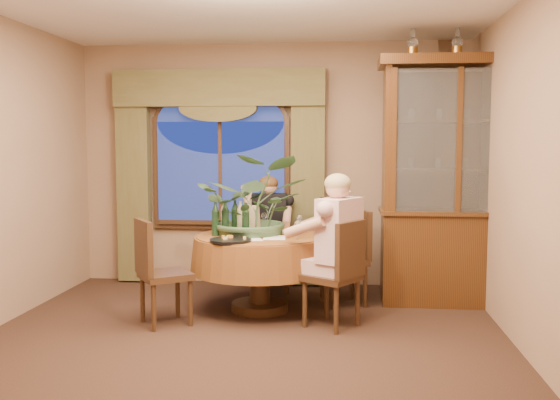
# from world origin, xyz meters

# --- Properties ---
(floor) EXTENTS (5.00, 5.00, 0.00)m
(floor) POSITION_xyz_m (0.00, 0.00, 0.00)
(floor) COLOR black
(floor) RESTS_ON ground
(wall_back) EXTENTS (4.50, 0.00, 4.50)m
(wall_back) POSITION_xyz_m (0.00, 2.50, 1.40)
(wall_back) COLOR #88684D
(wall_back) RESTS_ON ground
(wall_right) EXTENTS (0.00, 5.00, 5.00)m
(wall_right) POSITION_xyz_m (2.25, 0.00, 1.40)
(wall_right) COLOR #88684D
(wall_right) RESTS_ON ground
(window) EXTENTS (1.62, 0.10, 1.32)m
(window) POSITION_xyz_m (-0.60, 2.43, 1.30)
(window) COLOR navy
(window) RESTS_ON wall_back
(arched_transom) EXTENTS (1.60, 0.06, 0.44)m
(arched_transom) POSITION_xyz_m (-0.60, 2.43, 2.08)
(arched_transom) COLOR navy
(arched_transom) RESTS_ON wall_back
(drapery_left) EXTENTS (0.38, 0.14, 2.32)m
(drapery_left) POSITION_xyz_m (-1.63, 2.38, 1.18)
(drapery_left) COLOR #4C4823
(drapery_left) RESTS_ON floor
(drapery_right) EXTENTS (0.38, 0.14, 2.32)m
(drapery_right) POSITION_xyz_m (0.43, 2.38, 1.18)
(drapery_right) COLOR #4C4823
(drapery_right) RESTS_ON floor
(swag_valance) EXTENTS (2.45, 0.16, 0.42)m
(swag_valance) POSITION_xyz_m (-0.60, 2.35, 2.28)
(swag_valance) COLOR #4C4823
(swag_valance) RESTS_ON wall_back
(dining_table) EXTENTS (1.76, 1.76, 0.75)m
(dining_table) POSITION_xyz_m (0.03, 1.25, 0.38)
(dining_table) COLOR maroon
(dining_table) RESTS_ON floor
(china_cabinet) EXTENTS (1.55, 0.61, 2.52)m
(china_cabinet) POSITION_xyz_m (1.96, 1.75, 1.26)
(china_cabinet) COLOR #371F0F
(china_cabinet) RESTS_ON floor
(oil_lamp_left) EXTENTS (0.11, 0.11, 0.34)m
(oil_lamp_left) POSITION_xyz_m (1.52, 1.75, 2.69)
(oil_lamp_left) COLOR #A5722D
(oil_lamp_left) RESTS_ON china_cabinet
(oil_lamp_center) EXTENTS (0.11, 0.11, 0.34)m
(oil_lamp_center) POSITION_xyz_m (1.96, 1.75, 2.69)
(oil_lamp_center) COLOR #A5722D
(oil_lamp_center) RESTS_ON china_cabinet
(oil_lamp_right) EXTENTS (0.11, 0.11, 0.34)m
(oil_lamp_right) POSITION_xyz_m (2.40, 1.75, 2.69)
(oil_lamp_right) COLOR #A5722D
(oil_lamp_right) RESTS_ON china_cabinet
(chair_right) EXTENTS (0.58, 0.58, 0.96)m
(chair_right) POSITION_xyz_m (0.74, 0.78, 0.48)
(chair_right) COLOR black
(chair_right) RESTS_ON floor
(chair_back_right) EXTENTS (0.55, 0.55, 0.96)m
(chair_back_right) POSITION_xyz_m (0.84, 1.57, 0.48)
(chair_back_right) COLOR black
(chair_back_right) RESTS_ON floor
(chair_back) EXTENTS (0.44, 0.44, 0.96)m
(chair_back) POSITION_xyz_m (0.06, 2.16, 0.48)
(chair_back) COLOR black
(chair_back) RESTS_ON floor
(chair_front_left) EXTENTS (0.58, 0.58, 0.96)m
(chair_front_left) POSITION_xyz_m (-0.76, 0.70, 0.48)
(chair_front_left) COLOR black
(chair_front_left) RESTS_ON floor
(person_pink) EXTENTS (0.65, 0.66, 1.39)m
(person_pink) POSITION_xyz_m (0.81, 0.79, 0.69)
(person_pink) COLOR beige
(person_pink) RESTS_ON floor
(person_back) EXTENTS (0.47, 0.44, 1.29)m
(person_back) POSITION_xyz_m (-0.00, 2.19, 0.64)
(person_back) COLOR black
(person_back) RESTS_ON floor
(person_scarf) EXTENTS (0.61, 0.62, 1.28)m
(person_scarf) POSITION_xyz_m (0.80, 1.78, 0.64)
(person_scarf) COLOR black
(person_scarf) RESTS_ON floor
(stoneware_vase) EXTENTS (0.15, 0.15, 0.28)m
(stoneware_vase) POSITION_xyz_m (-0.05, 1.34, 0.89)
(stoneware_vase) COLOR #8C7C5C
(stoneware_vase) RESTS_ON dining_table
(centerpiece_plant) EXTENTS (1.07, 1.19, 0.93)m
(centerpiece_plant) POSITION_xyz_m (-0.04, 1.36, 1.41)
(centerpiece_plant) COLOR #3B5B39
(centerpiece_plant) RESTS_ON dining_table
(olive_bowl) EXTENTS (0.15, 0.15, 0.05)m
(olive_bowl) POSITION_xyz_m (0.09, 1.18, 0.77)
(olive_bowl) COLOR brown
(olive_bowl) RESTS_ON dining_table
(cheese_platter) EXTENTS (0.38, 0.38, 0.02)m
(cheese_platter) POSITION_xyz_m (-0.19, 0.84, 0.76)
(cheese_platter) COLOR black
(cheese_platter) RESTS_ON dining_table
(wine_bottle_0) EXTENTS (0.07, 0.07, 0.33)m
(wine_bottle_0) POSITION_xyz_m (-0.24, 1.40, 0.92)
(wine_bottle_0) COLOR black
(wine_bottle_0) RESTS_ON dining_table
(wine_bottle_1) EXTENTS (0.07, 0.07, 0.33)m
(wine_bottle_1) POSITION_xyz_m (-0.35, 1.34, 0.92)
(wine_bottle_1) COLOR tan
(wine_bottle_1) RESTS_ON dining_table
(wine_bottle_2) EXTENTS (0.07, 0.07, 0.33)m
(wine_bottle_2) POSITION_xyz_m (-0.10, 1.15, 0.92)
(wine_bottle_2) COLOR black
(wine_bottle_2) RESTS_ON dining_table
(wine_bottle_3) EXTENTS (0.07, 0.07, 0.33)m
(wine_bottle_3) POSITION_xyz_m (-0.40, 1.18, 0.92)
(wine_bottle_3) COLOR black
(wine_bottle_3) RESTS_ON dining_table
(wine_bottle_4) EXTENTS (0.07, 0.07, 0.33)m
(wine_bottle_4) POSITION_xyz_m (-0.18, 1.32, 0.92)
(wine_bottle_4) COLOR tan
(wine_bottle_4) RESTS_ON dining_table
(wine_bottle_5) EXTENTS (0.07, 0.07, 0.33)m
(wine_bottle_5) POSITION_xyz_m (-0.31, 1.22, 0.92)
(wine_bottle_5) COLOR black
(wine_bottle_5) RESTS_ON dining_table
(tasting_paper_0) EXTENTS (0.24, 0.32, 0.00)m
(tasting_paper_0) POSITION_xyz_m (0.19, 1.09, 0.75)
(tasting_paper_0) COLOR white
(tasting_paper_0) RESTS_ON dining_table
(tasting_paper_1) EXTENTS (0.25, 0.33, 0.00)m
(tasting_paper_1) POSITION_xyz_m (0.30, 1.50, 0.75)
(tasting_paper_1) COLOR white
(tasting_paper_1) RESTS_ON dining_table
(tasting_paper_2) EXTENTS (0.29, 0.35, 0.00)m
(tasting_paper_2) POSITION_xyz_m (-0.04, 1.00, 0.75)
(tasting_paper_2) COLOR white
(tasting_paper_2) RESTS_ON dining_table
(wine_glass_person_pink) EXTENTS (0.07, 0.07, 0.18)m
(wine_glass_person_pink) POSITION_xyz_m (0.41, 1.02, 0.84)
(wine_glass_person_pink) COLOR silver
(wine_glass_person_pink) RESTS_ON dining_table
(wine_glass_person_back) EXTENTS (0.07, 0.07, 0.18)m
(wine_glass_person_back) POSITION_xyz_m (0.01, 1.70, 0.84)
(wine_glass_person_back) COLOR silver
(wine_glass_person_back) RESTS_ON dining_table
(wine_glass_person_scarf) EXTENTS (0.07, 0.07, 0.18)m
(wine_glass_person_scarf) POSITION_xyz_m (0.40, 1.51, 0.84)
(wine_glass_person_scarf) COLOR silver
(wine_glass_person_scarf) RESTS_ON dining_table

